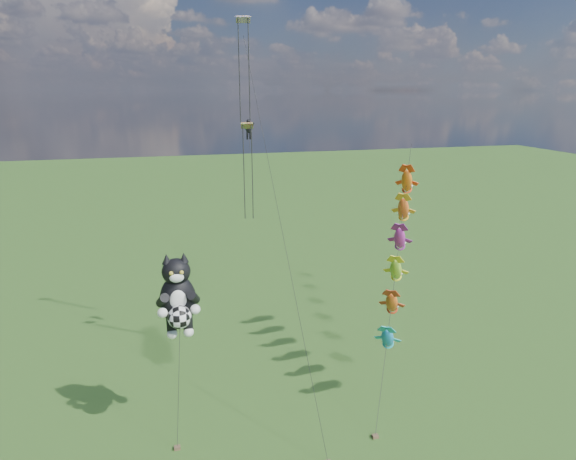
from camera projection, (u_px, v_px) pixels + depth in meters
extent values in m
cube|color=brown|center=(177.00, 448.00, 30.76)|extent=(0.40, 0.30, 0.22)
cylinder|color=black|center=(179.00, 386.00, 31.04)|extent=(0.75, 2.63, 7.19)
ellipsoid|color=black|center=(178.00, 300.00, 31.15)|extent=(2.73, 2.41, 3.40)
ellipsoid|color=black|center=(176.00, 271.00, 30.49)|extent=(2.14, 2.02, 1.72)
cone|color=black|center=(167.00, 259.00, 30.11)|extent=(0.72, 0.72, 0.64)
cone|color=black|center=(184.00, 257.00, 30.37)|extent=(0.72, 0.72, 0.64)
ellipsoid|color=white|center=(177.00, 278.00, 29.89)|extent=(0.97, 0.65, 0.62)
ellipsoid|color=white|center=(178.00, 301.00, 30.32)|extent=(1.13, 0.64, 1.40)
sphere|color=gold|center=(171.00, 273.00, 29.65)|extent=(0.26, 0.26, 0.26)
sphere|color=gold|center=(182.00, 272.00, 29.80)|extent=(0.26, 0.26, 0.26)
sphere|color=white|center=(162.00, 313.00, 29.95)|extent=(0.64, 0.64, 0.64)
sphere|color=white|center=(195.00, 309.00, 30.43)|extent=(0.64, 0.64, 0.64)
sphere|color=white|center=(172.00, 334.00, 31.51)|extent=(0.68, 0.68, 0.68)
sphere|color=white|center=(189.00, 332.00, 31.77)|extent=(0.68, 0.68, 0.68)
sphere|color=white|center=(179.00, 317.00, 29.97)|extent=(1.48, 1.48, 1.48)
cube|color=brown|center=(375.00, 436.00, 31.78)|extent=(0.40, 0.30, 0.22)
cylinder|color=black|center=(396.00, 271.00, 36.55)|extent=(8.49, 13.40, 17.57)
ellipsoid|color=blue|center=(387.00, 338.00, 34.44)|extent=(2.03, 2.51, 2.54)
ellipsoid|color=orange|center=(392.00, 303.00, 35.51)|extent=(2.03, 2.51, 2.54)
ellipsoid|color=green|center=(396.00, 269.00, 36.58)|extent=(2.03, 2.51, 2.54)
ellipsoid|color=#D833B2|center=(400.00, 238.00, 37.65)|extent=(2.03, 2.51, 2.54)
ellipsoid|color=red|center=(403.00, 209.00, 38.72)|extent=(2.03, 2.51, 2.54)
ellipsoid|color=orange|center=(407.00, 181.00, 39.79)|extent=(2.03, 2.51, 2.54)
cylinder|color=black|center=(281.00, 223.00, 33.56)|extent=(1.80, 17.00, 26.11)
cube|color=green|center=(247.00, 126.00, 36.46)|extent=(0.93, 0.48, 0.51)
cylinder|color=black|center=(244.00, 174.00, 37.42)|extent=(0.08, 0.08, 7.43)
cylinder|color=black|center=(252.00, 174.00, 37.57)|extent=(0.08, 0.08, 7.43)
cube|color=blue|center=(243.00, 19.00, 37.28)|extent=(1.12, 0.50, 0.53)
cylinder|color=black|center=(239.00, 73.00, 38.30)|extent=(0.08, 0.08, 7.99)
cylinder|color=black|center=(249.00, 73.00, 38.49)|extent=(0.08, 0.08, 7.99)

